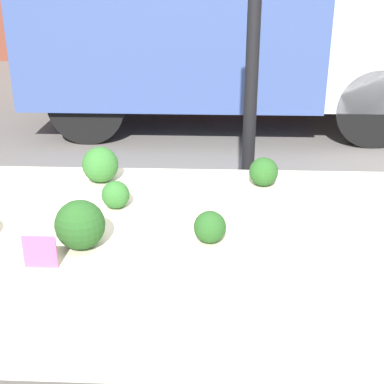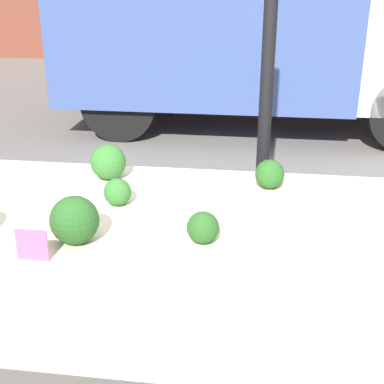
% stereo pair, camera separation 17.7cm
% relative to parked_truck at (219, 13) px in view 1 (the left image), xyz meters
% --- Properties ---
extents(ground_plane, '(40.00, 40.00, 0.00)m').
position_rel_parked_truck_xyz_m(ground_plane, '(-0.11, -4.18, -1.23)').
color(ground_plane, slate).
extents(tent_pole, '(0.07, 0.07, 2.63)m').
position_rel_parked_truck_xyz_m(tent_pole, '(0.17, -3.31, 0.09)').
color(tent_pole, black).
rests_on(tent_pole, ground_plane).
extents(parked_truck, '(4.36, 1.98, 2.28)m').
position_rel_parked_truck_xyz_m(parked_truck, '(0.00, 0.00, 0.00)').
color(parked_truck, '#384C84').
rests_on(parked_truck, ground_plane).
extents(market_table, '(2.35, 0.95, 0.79)m').
position_rel_parked_truck_xyz_m(market_table, '(-0.11, -4.25, -0.52)').
color(market_table, beige).
rests_on(market_table, ground_plane).
extents(broccoli_head_0, '(0.17, 0.17, 0.17)m').
position_rel_parked_truck_xyz_m(broccoli_head_0, '(-0.48, -4.50, -0.35)').
color(broccoli_head_0, '#23511E').
rests_on(broccoli_head_0, market_table).
extents(broccoli_head_2, '(0.16, 0.16, 0.16)m').
position_rel_parked_truck_xyz_m(broccoli_head_2, '(-0.53, -3.88, -0.36)').
color(broccoli_head_2, '#2D6628').
rests_on(broccoli_head_2, market_table).
extents(broccoli_head_3, '(0.13, 0.13, 0.13)m').
position_rel_parked_truck_xyz_m(broccoli_head_3, '(0.20, -3.90, -0.37)').
color(broccoli_head_3, '#23511E').
rests_on(broccoli_head_3, market_table).
extents(broccoli_head_4, '(0.11, 0.11, 0.11)m').
position_rel_parked_truck_xyz_m(broccoli_head_4, '(-0.42, -4.17, -0.38)').
color(broccoli_head_4, '#2D6628').
rests_on(broccoli_head_4, market_table).
extents(broccoli_head_5, '(0.12, 0.12, 0.12)m').
position_rel_parked_truck_xyz_m(broccoli_head_5, '(-0.03, -4.44, -0.38)').
color(broccoli_head_5, '#23511E').
rests_on(broccoli_head_5, market_table).
extents(price_sign, '(0.11, 0.01, 0.11)m').
position_rel_parked_truck_xyz_m(price_sign, '(-0.58, -4.64, -0.38)').
color(price_sign, '#F45B9E').
rests_on(price_sign, market_table).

